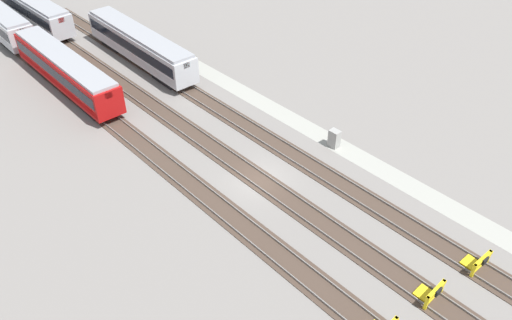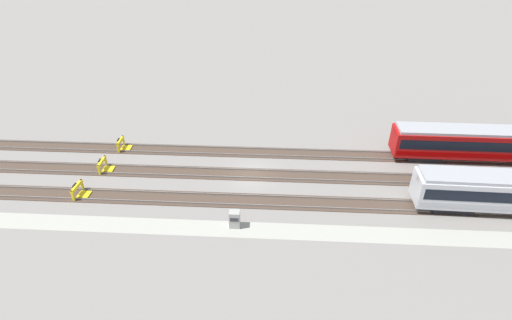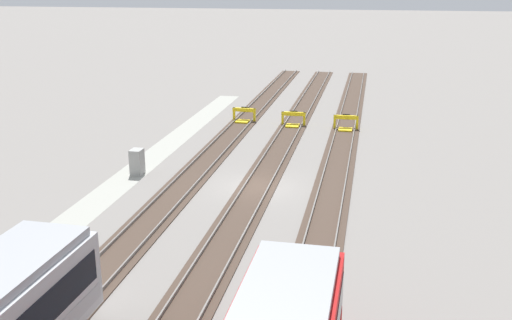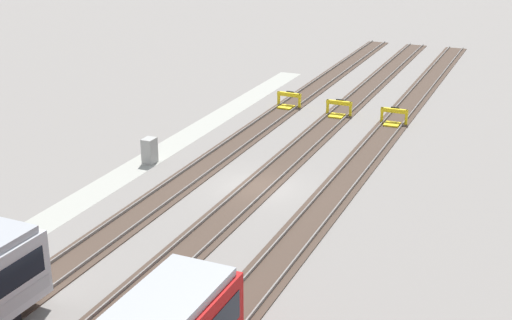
# 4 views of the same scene
# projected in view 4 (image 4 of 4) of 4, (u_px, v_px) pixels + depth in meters

# --- Properties ---
(ground_plane) EXTENTS (400.00, 400.00, 0.00)m
(ground_plane) POSITION_uv_depth(u_px,v_px,m) (259.00, 187.00, 40.96)
(ground_plane) COLOR gray
(service_walkway) EXTENTS (54.00, 2.00, 0.01)m
(service_walkway) POSITION_uv_depth(u_px,v_px,m) (137.00, 167.00, 44.02)
(service_walkway) COLOR #9E9E93
(service_walkway) RESTS_ON ground
(rail_track_nearest) EXTENTS (90.00, 2.24, 0.21)m
(rail_track_nearest) POSITION_uv_depth(u_px,v_px,m) (192.00, 175.00, 42.55)
(rail_track_nearest) COLOR #47382D
(rail_track_nearest) RESTS_ON ground
(rail_track_near_inner) EXTENTS (90.00, 2.24, 0.21)m
(rail_track_near_inner) POSITION_uv_depth(u_px,v_px,m) (259.00, 186.00, 40.94)
(rail_track_near_inner) COLOR #47382D
(rail_track_near_inner) RESTS_ON ground
(rail_track_middle) EXTENTS (90.00, 2.24, 0.21)m
(rail_track_middle) POSITION_uv_depth(u_px,v_px,m) (331.00, 198.00, 39.34)
(rail_track_middle) COLOR #47382D
(rail_track_middle) RESTS_ON ground
(bumper_stop_nearest_track) EXTENTS (1.38, 2.01, 1.22)m
(bumper_stop_nearest_track) POSITION_uv_depth(u_px,v_px,m) (288.00, 101.00, 56.15)
(bumper_stop_nearest_track) COLOR yellow
(bumper_stop_nearest_track) RESTS_ON ground
(bumper_stop_near_inner_track) EXTENTS (1.35, 2.00, 1.22)m
(bumper_stop_near_inner_track) POSITION_uv_depth(u_px,v_px,m) (338.00, 110.00, 53.92)
(bumper_stop_near_inner_track) COLOR yellow
(bumper_stop_near_inner_track) RESTS_ON ground
(bumper_stop_middle_track) EXTENTS (1.35, 2.00, 1.22)m
(bumper_stop_middle_track) POSITION_uv_depth(u_px,v_px,m) (393.00, 118.00, 51.94)
(bumper_stop_middle_track) COLOR yellow
(bumper_stop_middle_track) RESTS_ON ground
(electrical_cabinet) EXTENTS (0.90, 0.73, 1.60)m
(electrical_cabinet) POSITION_uv_depth(u_px,v_px,m) (149.00, 151.00, 44.42)
(electrical_cabinet) COLOR #9E9E99
(electrical_cabinet) RESTS_ON ground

